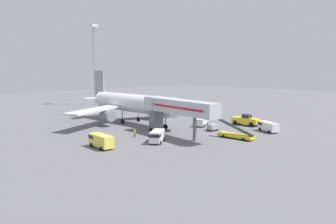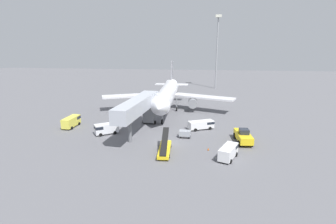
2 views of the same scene
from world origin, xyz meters
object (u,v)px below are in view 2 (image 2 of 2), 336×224
baggage_cart_mid_right (185,134)px  jet_bridge (139,106)px  airplane_at_gate (167,94)px  service_van_outer_left (106,128)px  safety_cone_alpha (208,149)px  service_van_mid_left (202,124)px  service_van_outer_right (229,151)px  belt_loader_truck (165,148)px  ground_crew_worker_foreground (116,121)px  service_van_near_left (72,121)px  apron_light_mast (217,39)px  pushback_tug (243,136)px

baggage_cart_mid_right → jet_bridge: bearing=168.4°
airplane_at_gate → service_van_outer_left: 23.25m
service_van_outer_left → safety_cone_alpha: (20.75, -5.94, -1.02)m
service_van_outer_left → service_van_mid_left: 20.38m
service_van_outer_right → service_van_mid_left: bearing=106.6°
safety_cone_alpha → belt_loader_truck: bearing=-165.0°
service_van_outer_left → ground_crew_worker_foreground: size_ratio=2.85×
airplane_at_gate → baggage_cart_mid_right: (6.20, -20.61, -4.06)m
airplane_at_gate → service_van_near_left: (-19.48, -16.78, -3.57)m
service_van_outer_left → baggage_cart_mid_right: (16.30, 0.02, -0.45)m
service_van_mid_left → safety_cone_alpha: (1.20, -11.69, -0.86)m
belt_loader_truck → service_van_outer_left: belt_loader_truck is taller
service_van_mid_left → ground_crew_worker_foreground: 19.53m
service_van_near_left → baggage_cart_mid_right: size_ratio=2.34×
service_van_outer_left → service_van_near_left: service_van_near_left is taller
jet_bridge → ground_crew_worker_foreground: bearing=145.5°
service_van_outer_left → ground_crew_worker_foreground: bearing=89.7°
ground_crew_worker_foreground → apron_light_mast: apron_light_mast is taller
pushback_tug → baggage_cart_mid_right: bearing=173.8°
baggage_cart_mid_right → airplane_at_gate: bearing=106.7°
belt_loader_truck → baggage_cart_mid_right: size_ratio=3.21×
airplane_at_gate → ground_crew_worker_foreground: (-10.06, -14.05, -3.94)m
service_van_outer_right → service_van_mid_left: (-4.35, 14.60, -0.10)m
jet_bridge → safety_cone_alpha: bearing=-29.5°
pushback_tug → baggage_cart_mid_right: size_ratio=2.89×
apron_light_mast → service_van_mid_left: bearing=-95.6°
belt_loader_truck → ground_crew_worker_foreground: belt_loader_truck is taller
jet_bridge → service_van_outer_left: (-6.72, -1.99, -4.36)m
jet_bridge → apron_light_mast: 64.78m
baggage_cart_mid_right → safety_cone_alpha: baggage_cart_mid_right is taller
service_van_outer_left → safety_cone_alpha: bearing=-16.0°
safety_cone_alpha → service_van_mid_left: bearing=95.9°
baggage_cart_mid_right → safety_cone_alpha: size_ratio=4.82×
belt_loader_truck → service_van_near_left: belt_loader_truck is taller
jet_bridge → baggage_cart_mid_right: bearing=-11.6°
service_van_outer_left → service_van_mid_left: bearing=16.4°
service_van_near_left → service_van_outer_right: size_ratio=1.01×
airplane_at_gate → pushback_tug: bearing=-51.7°
airplane_at_gate → ground_crew_worker_foreground: bearing=-125.6°
jet_bridge → ground_crew_worker_foreground: (-6.68, 4.59, -4.70)m
pushback_tug → service_van_outer_right: 8.40m
baggage_cart_mid_right → apron_light_mast: (8.86, 62.38, 19.20)m
service_van_outer_left → belt_loader_truck: bearing=-30.7°
baggage_cart_mid_right → safety_cone_alpha: bearing=-53.2°
service_van_outer_left → service_van_mid_left: service_van_outer_left is taller
service_van_near_left → safety_cone_alpha: service_van_near_left is taller
belt_loader_truck → service_van_near_left: bearing=152.6°
ground_crew_worker_foreground → safety_cone_alpha: ground_crew_worker_foreground is taller
baggage_cart_mid_right → pushback_tug: bearing=-6.2°
airplane_at_gate → belt_loader_truck: size_ratio=5.02×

